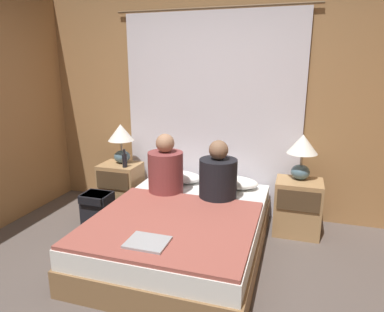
% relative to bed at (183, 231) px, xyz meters
% --- Properties ---
extents(ground_plane, '(16.00, 16.00, 0.00)m').
position_rel_bed_xyz_m(ground_plane, '(0.00, -0.85, -0.20)').
color(ground_plane, '#564C47').
extents(wall_back, '(4.13, 0.06, 2.50)m').
position_rel_bed_xyz_m(wall_back, '(0.00, 1.07, 1.05)').
color(wall_back, '#A37547').
rests_on(wall_back, ground_plane).
extents(curtain_panel, '(2.22, 0.02, 2.28)m').
position_rel_bed_xyz_m(curtain_panel, '(0.00, 1.01, 0.94)').
color(curtain_panel, silver).
rests_on(curtain_panel, ground_plane).
extents(bed, '(1.44, 1.92, 0.40)m').
position_rel_bed_xyz_m(bed, '(0.00, 0.00, 0.00)').
color(bed, olive).
rests_on(bed, ground_plane).
extents(nightstand_left, '(0.46, 0.38, 0.57)m').
position_rel_bed_xyz_m(nightstand_left, '(-1.01, 0.68, 0.09)').
color(nightstand_left, '#A87F51').
rests_on(nightstand_left, ground_plane).
extents(nightstand_right, '(0.46, 0.38, 0.57)m').
position_rel_bed_xyz_m(nightstand_right, '(1.01, 0.68, 0.09)').
color(nightstand_right, '#A87F51').
rests_on(nightstand_right, ground_plane).
extents(lamp_left, '(0.30, 0.30, 0.46)m').
position_rel_bed_xyz_m(lamp_left, '(-1.01, 0.74, 0.67)').
color(lamp_left, slate).
rests_on(lamp_left, nightstand_left).
extents(lamp_right, '(0.30, 0.30, 0.46)m').
position_rel_bed_xyz_m(lamp_right, '(1.01, 0.74, 0.67)').
color(lamp_right, slate).
rests_on(lamp_right, nightstand_right).
extents(pillow_left, '(0.55, 0.32, 0.12)m').
position_rel_bed_xyz_m(pillow_left, '(-0.32, 0.76, 0.26)').
color(pillow_left, white).
rests_on(pillow_left, bed).
extents(pillow_right, '(0.55, 0.32, 0.12)m').
position_rel_bed_xyz_m(pillow_right, '(0.32, 0.76, 0.26)').
color(pillow_right, white).
rests_on(pillow_right, bed).
extents(blanket_on_bed, '(1.38, 1.28, 0.03)m').
position_rel_bed_xyz_m(blanket_on_bed, '(0.00, -0.29, 0.22)').
color(blanket_on_bed, '#994C42').
rests_on(blanket_on_bed, bed).
extents(person_left_in_bed, '(0.36, 0.36, 0.63)m').
position_rel_bed_xyz_m(person_left_in_bed, '(-0.31, 0.38, 0.45)').
color(person_left_in_bed, brown).
rests_on(person_left_in_bed, bed).
extents(person_right_in_bed, '(0.37, 0.37, 0.60)m').
position_rel_bed_xyz_m(person_right_in_bed, '(0.24, 0.38, 0.44)').
color(person_right_in_bed, black).
rests_on(person_right_in_bed, bed).
extents(beer_bottle_on_left_stand, '(0.06, 0.06, 0.21)m').
position_rel_bed_xyz_m(beer_bottle_on_left_stand, '(-0.89, 0.59, 0.45)').
color(beer_bottle_on_left_stand, black).
rests_on(beer_bottle_on_left_stand, nightstand_left).
extents(laptop_on_bed, '(0.30, 0.25, 0.02)m').
position_rel_bed_xyz_m(laptop_on_bed, '(-0.04, -0.68, 0.24)').
color(laptop_on_bed, '#9EA0A5').
rests_on(laptop_on_bed, blanket_on_bed).
extents(backpack_on_floor, '(0.30, 0.26, 0.37)m').
position_rel_bed_xyz_m(backpack_on_floor, '(-1.04, 0.21, 0.01)').
color(backpack_on_floor, black).
rests_on(backpack_on_floor, ground_plane).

